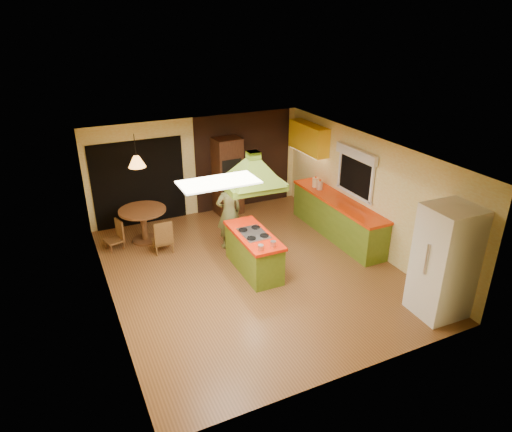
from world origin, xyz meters
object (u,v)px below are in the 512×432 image
man (229,212)px  wall_oven (228,176)px  refrigerator (445,262)px  canister_large (315,182)px  kitchen_island (254,252)px  dining_table (143,219)px

man → wall_oven: size_ratio=0.83×
refrigerator → canister_large: (0.05, 4.15, 0.03)m
kitchen_island → canister_large: canister_large is taller
man → refrigerator: bearing=117.7°
kitchen_island → wall_oven: wall_oven is taller
wall_oven → man: bearing=-114.7°
wall_oven → dining_table: size_ratio=1.89×
refrigerator → wall_oven: (-1.67, 5.58, -0.01)m
kitchen_island → man: man is taller
refrigerator → wall_oven: refrigerator is taller
canister_large → kitchen_island: bearing=-147.4°
refrigerator → canister_large: refrigerator is taller
man → canister_large: size_ratio=7.41×
man → dining_table: (-1.66, 1.07, -0.27)m
kitchen_island → refrigerator: refrigerator is taller
wall_oven → canister_large: wall_oven is taller
man → wall_oven: bearing=-115.4°
man → dining_table: man is taller
wall_oven → dining_table: (-2.35, -0.70, -0.44)m
kitchen_island → man: size_ratio=0.99×
canister_large → dining_table: bearing=169.9°
wall_oven → refrigerator: bearing=-76.8°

